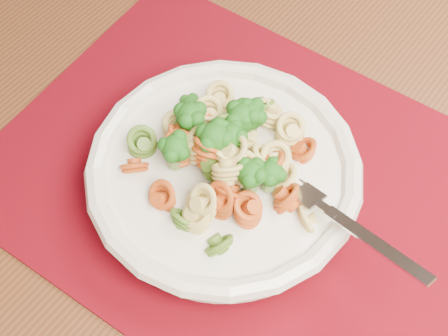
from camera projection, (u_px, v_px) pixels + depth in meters
The scene contains 5 objects.
dining_table at pixel (303, 179), 0.74m from camera, with size 1.34×0.91×0.71m.
placemat at pixel (242, 180), 0.61m from camera, with size 0.48×0.37×0.00m, color #5C0312.
pasta_bowl at pixel (224, 174), 0.58m from camera, with size 0.26×0.26×0.05m.
pasta_broccoli_heap at pixel (224, 165), 0.57m from camera, with size 0.22×0.22×0.06m, color tan, non-canonical shape.
fork at pixel (308, 196), 0.55m from camera, with size 0.19×0.02×0.01m, color silver, non-canonical shape.
Camera 1 is at (-0.38, -0.26, 1.24)m, focal length 50.00 mm.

